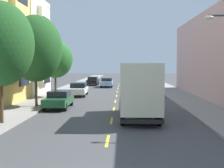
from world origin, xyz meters
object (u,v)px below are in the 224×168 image
delivery_box_truck (139,88)px  street_tree_second (0,44)px  parked_wagon_white (79,89)px  street_tree_third (36,49)px  parked_hatchback_teal (147,84)px  street_tree_farthest (55,59)px  parked_sedan_forest (59,99)px  parked_sedan_black (93,81)px  moving_sky_sedan (107,82)px  parked_sedan_burgundy (142,80)px

delivery_box_truck → street_tree_second: bearing=-164.2°
parked_wagon_white → street_tree_third: bearing=-102.5°
parked_hatchback_teal → street_tree_third: bearing=-119.8°
street_tree_farthest → parked_sedan_forest: 8.20m
street_tree_second → delivery_box_truck: (8.20, 2.31, -2.74)m
delivery_box_truck → parked_sedan_black: 32.42m
street_tree_third → street_tree_second: bearing=-90.0°
parked_sedan_forest → moving_sky_sedan: bearing=83.3°
street_tree_farthest → delivery_box_truck: bearing=-55.2°
parked_sedan_burgundy → parked_sedan_forest: size_ratio=1.00×
parked_wagon_white → parked_sedan_black: (-0.15, 17.62, -0.05)m
street_tree_farthest → parked_wagon_white: 4.57m
delivery_box_truck → moving_sky_sedan: 27.59m
street_tree_second → delivery_box_truck: street_tree_second is taller
parked_wagon_white → delivery_box_truck: bearing=-66.7°
parked_sedan_black → parked_sedan_forest: bearing=-90.1°
parked_sedan_forest → parked_wagon_white: bearing=88.9°
parked_wagon_white → parked_hatchback_teal: bearing=47.0°
street_tree_third → delivery_box_truck: street_tree_third is taller
street_tree_third → street_tree_farthest: (0.00, 7.06, -0.74)m
street_tree_second → moving_sky_sedan: size_ratio=1.57×
delivery_box_truck → parked_sedan_burgundy: 33.95m
street_tree_second → parked_sedan_burgundy: street_tree_second is taller
street_tree_second → parked_sedan_forest: bearing=74.5°
parked_sedan_black → delivery_box_truck: bearing=-78.9°
delivery_box_truck → parked_wagon_white: 15.47m
delivery_box_truck → parked_sedan_forest: 7.87m
street_tree_second → street_tree_farthest: bearing=90.0°
parked_sedan_forest → parked_wagon_white: 9.59m
parked_sedan_forest → parked_sedan_black: 27.21m
street_tree_second → moving_sky_sedan: 30.26m
parked_sedan_burgundy → parked_wagon_white: 21.45m
parked_hatchback_teal → parked_sedan_black: size_ratio=0.89×
street_tree_farthest → parked_sedan_burgundy: size_ratio=1.31×
parked_hatchback_teal → street_tree_second: bearing=-112.5°
parked_sedan_burgundy → parked_hatchback_teal: 10.54m
parked_hatchback_teal → parked_sedan_forest: (-8.70, -18.73, -0.01)m
parked_sedan_burgundy → parked_sedan_forest: (-8.71, -29.26, 0.00)m
parked_hatchback_teal → parked_sedan_black: parked_hatchback_teal is taller
street_tree_third → parked_sedan_forest: 4.53m
delivery_box_truck → parked_hatchback_teal: delivery_box_truck is taller
delivery_box_truck → moving_sky_sedan: size_ratio=1.56×
street_tree_second → parked_sedan_black: (1.94, 34.10, -4.00)m
parked_wagon_white → parked_sedan_black: parked_wagon_white is taller
parked_sedan_burgundy → parked_sedan_black: 8.92m
street_tree_third → parked_sedan_black: 27.41m
street_tree_third → street_tree_farthest: bearing=90.0°
parked_hatchback_teal → moving_sky_sedan: parked_hatchback_teal is taller
parked_wagon_white → parked_sedan_black: size_ratio=1.05×
parked_sedan_forest → parked_sedan_black: size_ratio=1.00×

